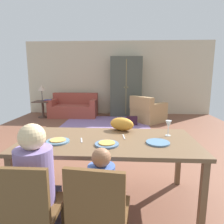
{
  "coord_description": "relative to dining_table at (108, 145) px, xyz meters",
  "views": [
    {
      "loc": [
        0.21,
        -3.4,
        1.48
      ],
      "look_at": [
        0.02,
        -0.07,
        0.85
      ],
      "focal_mm": 31.92,
      "sensor_mm": 36.0,
      "label": 1
    }
  ],
  "objects": [
    {
      "name": "ground_plane",
      "position": [
        -0.04,
        2.06,
        -0.7
      ],
      "size": [
        6.92,
        6.78,
        0.02
      ],
      "primitive_type": "cube",
      "color": "brown"
    },
    {
      "name": "back_wall",
      "position": [
        -0.04,
        5.5,
        0.66
      ],
      "size": [
        6.92,
        0.1,
        2.7
      ],
      "primitive_type": "cube",
      "color": "beige",
      "rests_on": "ground_plane"
    },
    {
      "name": "dining_table",
      "position": [
        0.0,
        0.0,
        0.0
      ],
      "size": [
        1.95,
        0.96,
        0.76
      ],
      "color": "brown",
      "rests_on": "ground_plane"
    },
    {
      "name": "plate_near_man",
      "position": [
        -0.54,
        -0.12,
        0.07
      ],
      "size": [
        0.25,
        0.25,
        0.02
      ],
      "primitive_type": "cylinder",
      "color": "slate",
      "rests_on": "dining_table"
    },
    {
      "name": "pizza_near_man",
      "position": [
        -0.54,
        -0.12,
        0.09
      ],
      "size": [
        0.17,
        0.17,
        0.01
      ],
      "primitive_type": "cylinder",
      "color": "#DD9D4F",
      "rests_on": "plate_near_man"
    },
    {
      "name": "plate_near_child",
      "position": [
        0.0,
        -0.18,
        0.07
      ],
      "size": [
        0.25,
        0.25,
        0.02
      ],
      "primitive_type": "cylinder",
      "color": "slate",
      "rests_on": "dining_table"
    },
    {
      "name": "pizza_near_child",
      "position": [
        0.0,
        -0.18,
        0.09
      ],
      "size": [
        0.17,
        0.17,
        0.01
      ],
      "primitive_type": "cylinder",
      "color": "gold",
      "rests_on": "plate_near_child"
    },
    {
      "name": "plate_near_woman",
      "position": [
        0.54,
        -0.1,
        0.07
      ],
      "size": [
        0.25,
        0.25,
        0.02
      ],
      "primitive_type": "cylinder",
      "color": "#557C9F",
      "rests_on": "dining_table"
    },
    {
      "name": "wine_glass",
      "position": [
        0.7,
        0.18,
        0.2
      ],
      "size": [
        0.07,
        0.07,
        0.19
      ],
      "color": "silver",
      "rests_on": "dining_table"
    },
    {
      "name": "fork",
      "position": [
        -0.29,
        -0.05,
        0.07
      ],
      "size": [
        0.05,
        0.15,
        0.01
      ],
      "primitive_type": "cube",
      "rotation": [
        0.0,
        0.0,
        0.24
      ],
      "color": "silver",
      "rests_on": "dining_table"
    },
    {
      "name": "knife",
      "position": [
        0.18,
        0.1,
        0.07
      ],
      "size": [
        0.03,
        0.17,
        0.01
      ],
      "primitive_type": "cube",
      "rotation": [
        0.0,
        0.0,
        0.11
      ],
      "color": "silver",
      "rests_on": "dining_table"
    },
    {
      "name": "dining_chair_man",
      "position": [
        -0.54,
        -0.84,
        -0.2
      ],
      "size": [
        0.42,
        0.42,
        0.87
      ],
      "color": "brown",
      "rests_on": "ground_plane"
    },
    {
      "name": "person_man",
      "position": [
        -0.54,
        -0.67,
        -0.18
      ],
      "size": [
        0.3,
        0.4,
        1.11
      ],
      "color": "#3C3B51",
      "rests_on": "ground_plane"
    },
    {
      "name": "dining_chair_child",
      "position": [
        -0.01,
        -0.84,
        -0.2
      ],
      "size": [
        0.47,
        0.47,
        0.87
      ],
      "color": "brown",
      "rests_on": "ground_plane"
    },
    {
      "name": "person_child",
      "position": [
        0.0,
        -0.67,
        -0.26
      ],
      "size": [
        0.22,
        0.3,
        0.92
      ],
      "color": "#3A2B45",
      "rests_on": "ground_plane"
    },
    {
      "name": "cat",
      "position": [
        0.15,
        0.38,
        0.15
      ],
      "size": [
        0.36,
        0.27,
        0.17
      ],
      "primitive_type": "ellipsoid",
      "rotation": [
        0.0,
        0.0,
        -0.38
      ],
      "color": "orange",
      "rests_on": "dining_table"
    },
    {
      "name": "area_rug",
      "position": [
        -0.36,
        3.97,
        -0.69
      ],
      "size": [
        2.6,
        1.8,
        0.01
      ],
      "primitive_type": "cube",
      "color": "#866A9D",
      "rests_on": "ground_plane"
    },
    {
      "name": "couch",
      "position": [
        -1.6,
        4.83,
        -0.39
      ],
      "size": [
        1.65,
        0.86,
        0.82
      ],
      "color": "#9A4236",
      "rests_on": "ground_plane"
    },
    {
      "name": "armchair",
      "position": [
        0.94,
        4.14,
        -0.38
      ],
      "size": [
        1.21,
        1.21,
        0.82
      ],
      "color": "tan",
      "rests_on": "ground_plane"
    },
    {
      "name": "armoire",
      "position": [
        0.26,
        5.11,
        0.36
      ],
      "size": [
        1.1,
        0.59,
        2.1
      ],
      "color": "#46493D",
      "rests_on": "ground_plane"
    },
    {
      "name": "side_table",
      "position": [
        -2.64,
        4.57,
        -0.32
      ],
      "size": [
        0.56,
        0.56,
        0.58
      ],
      "color": "#4F382E",
      "rests_on": "ground_plane"
    },
    {
      "name": "table_lamp",
      "position": [
        -2.64,
        4.57,
        0.31
      ],
      "size": [
        0.26,
        0.26,
        0.54
      ],
      "color": "#4C3C3E",
      "rests_on": "side_table"
    },
    {
      "name": "book_lower",
      "position": [
        -2.43,
        4.54,
        -0.1
      ],
      "size": [
        0.22,
        0.16,
        0.03
      ],
      "primitive_type": "cube",
      "color": "maroon",
      "rests_on": "side_table"
    },
    {
      "name": "book_upper",
      "position": [
        -2.43,
        4.55,
        -0.07
      ],
      "size": [
        0.22,
        0.16,
        0.03
      ],
      "primitive_type": "cube",
      "color": "#393F81",
      "rests_on": "book_lower"
    },
    {
      "name": "handbag",
      "position": [
        0.43,
        3.67,
        -0.56
      ],
      "size": [
        0.32,
        0.16,
        0.26
      ],
      "primitive_type": "cube",
      "color": "#2F1624",
      "rests_on": "ground_plane"
    }
  ]
}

